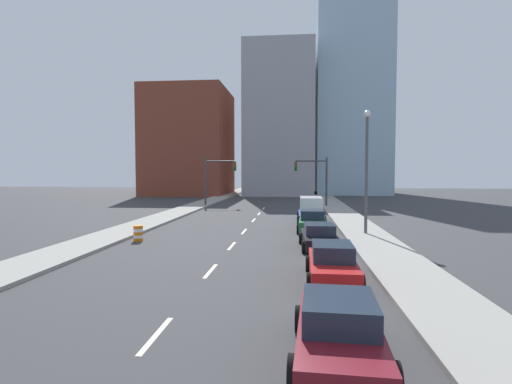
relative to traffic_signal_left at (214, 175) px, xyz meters
name	(u,v)px	position (x,y,z in m)	size (l,w,h in m)	color
sidewalk_left	(204,203)	(-2.01, 3.35, -3.68)	(2.98, 99.24, 0.18)	gray
sidewalk_right	(332,204)	(14.39, 3.35, -3.68)	(2.98, 99.24, 0.18)	gray
lane_stripe_at_9m	(156,335)	(6.19, -37.76, -3.76)	(0.16, 2.40, 0.01)	beige
lane_stripe_at_15m	(211,271)	(6.19, -31.10, -3.76)	(0.16, 2.40, 0.01)	beige
lane_stripe_at_21m	(232,246)	(6.19, -25.38, -3.76)	(0.16, 2.40, 0.01)	beige
lane_stripe_at_26m	(244,231)	(6.19, -19.94, -3.76)	(0.16, 2.40, 0.01)	beige
lane_stripe_at_33m	(254,220)	(6.19, -13.46, -3.76)	(0.16, 2.40, 0.01)	beige
lane_stripe_at_38m	(259,214)	(6.19, -8.31, -3.76)	(0.16, 2.40, 0.01)	beige
lane_stripe_at_44m	(264,208)	(6.19, -2.53, -3.76)	(0.16, 2.40, 0.01)	beige
building_brick_left	(190,143)	(-9.39, 23.73, 5.63)	(14.00, 16.00, 18.79)	brown
building_office_center	(280,124)	(6.89, 27.73, 9.28)	(12.00, 20.00, 26.10)	#99999E
building_glass_right	(349,90)	(20.00, 31.73, 16.13)	(13.00, 20.00, 39.79)	#99B7CC
traffic_signal_left	(214,175)	(0.00, 0.00, 0.00)	(3.91, 0.35, 5.84)	#38383D
traffic_signal_right	(317,175)	(12.30, 0.00, 0.00)	(3.91, 0.35, 5.84)	#38383D
traffic_barrel	(138,233)	(0.29, -24.39, -3.29)	(0.56, 0.56, 0.95)	orange
street_lamp	(367,163)	(14.39, -20.96, 0.99)	(0.44, 0.44, 8.19)	#4C4C51
sedan_maroon	(339,331)	(10.76, -38.67, -3.11)	(2.28, 4.65, 1.43)	maroon
sedan_red	(332,264)	(11.20, -32.15, -3.10)	(2.06, 4.57, 1.47)	red
sedan_black	(319,237)	(11.09, -25.55, -3.15)	(2.22, 4.51, 1.35)	black
sedan_green	(312,221)	(10.99, -19.23, -3.08)	(2.26, 4.83, 1.50)	#1E6033
box_truck_blue	(311,210)	(11.09, -13.74, -2.80)	(2.35, 5.30, 2.06)	navy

